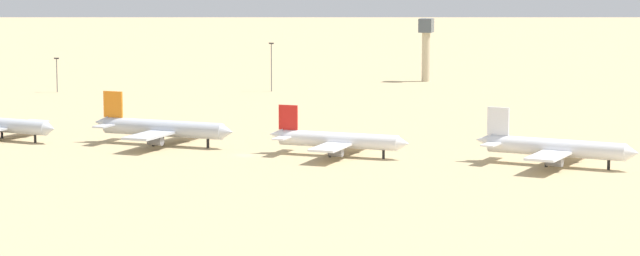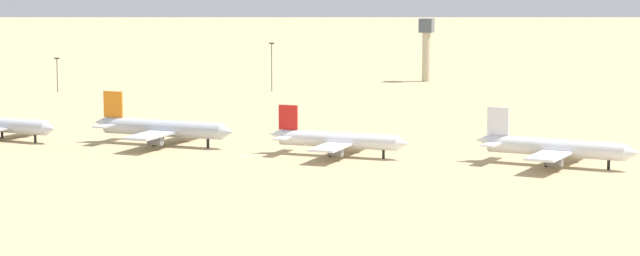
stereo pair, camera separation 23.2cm
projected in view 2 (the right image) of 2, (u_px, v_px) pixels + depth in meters
The scene contains 7 objects.
ground at pixel (246, 155), 342.85m from camera, with size 4000.00×4000.00×0.00m, color tan.
parked_jet_orange_2 at pixel (162, 128), 359.83m from camera, with size 41.92×35.37×13.84m.
parked_jet_red_3 at pixel (337, 140), 341.12m from camera, with size 37.64×31.65×12.43m.
parked_jet_white_4 at pixel (555, 148), 325.96m from camera, with size 40.68×34.64×13.46m.
control_tower at pixel (426, 44), 527.57m from camera, with size 5.20×5.20×24.53m.
light_pole_west at pixel (272, 64), 491.57m from camera, with size 1.80×0.50×17.79m.
light_pole_mid at pixel (57, 72), 489.47m from camera, with size 1.80×0.50×12.55m.
Camera 2 is at (121.12, -317.02, 52.75)m, focal length 76.10 mm.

